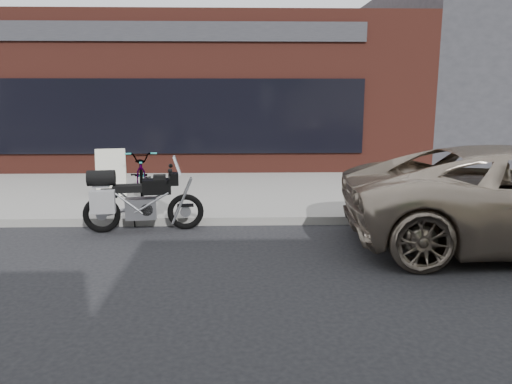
% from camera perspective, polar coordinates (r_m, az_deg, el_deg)
% --- Properties ---
extents(ground, '(120.00, 120.00, 0.00)m').
position_cam_1_polar(ground, '(5.22, 2.12, -15.49)').
color(ground, black).
rests_on(ground, ground).
extents(near_sidewalk, '(44.00, 6.00, 0.15)m').
position_cam_1_polar(near_sidewalk, '(11.87, -0.10, 0.31)').
color(near_sidewalk, gray).
rests_on(near_sidewalk, ground).
extents(storefront, '(14.00, 10.07, 4.50)m').
position_cam_1_polar(storefront, '(18.70, -6.96, 11.00)').
color(storefront, '#57251C').
rests_on(storefront, ground).
extents(motorcycle, '(2.04, 0.81, 1.29)m').
position_cam_1_polar(motorcycle, '(8.72, -13.63, -0.86)').
color(motorcycle, black).
rests_on(motorcycle, ground).
extents(bicycle_front, '(1.01, 1.95, 0.98)m').
position_cam_1_polar(bicycle_front, '(11.15, -12.94, 2.24)').
color(bicycle_front, gray).
rests_on(bicycle_front, near_sidewalk).
extents(sandwich_sign, '(0.72, 0.68, 1.00)m').
position_cam_1_polar(sandwich_sign, '(11.26, -16.22, 2.23)').
color(sandwich_sign, beige).
rests_on(sandwich_sign, near_sidewalk).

